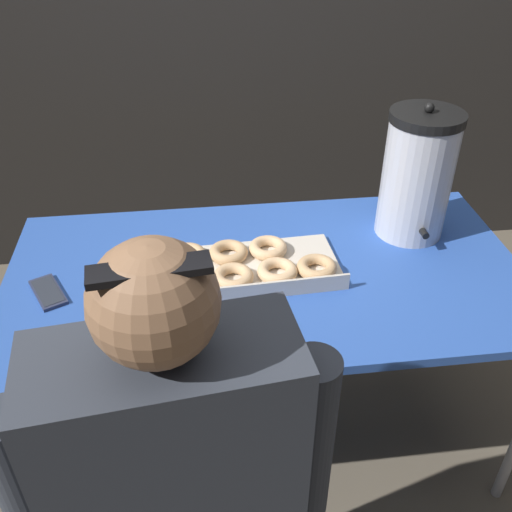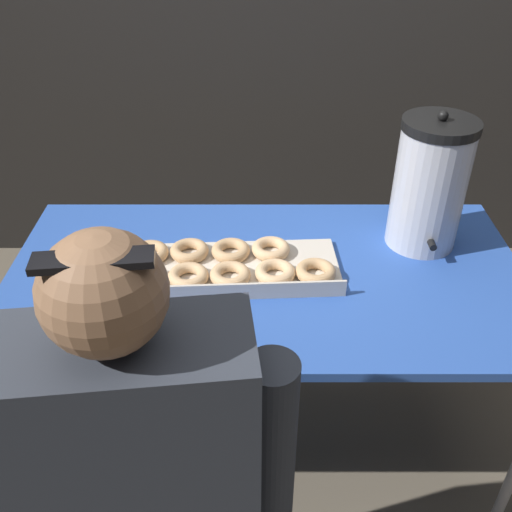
{
  "view_description": "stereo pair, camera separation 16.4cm",
  "coord_description": "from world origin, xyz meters",
  "px_view_note": "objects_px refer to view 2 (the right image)",
  "views": [
    {
      "loc": [
        -0.19,
        -1.34,
        1.71
      ],
      "look_at": [
        -0.03,
        0.0,
        0.77
      ],
      "focal_mm": 40.0,
      "sensor_mm": 36.0,
      "label": 1
    },
    {
      "loc": [
        -0.03,
        -1.35,
        1.71
      ],
      "look_at": [
        -0.03,
        0.0,
        0.77
      ],
      "focal_mm": 40.0,
      "sensor_mm": 36.0,
      "label": 2
    }
  ],
  "objects_px": {
    "coffee_urn": "(430,185)",
    "person_seated": "(145,500)",
    "donut_box": "(226,266)",
    "cell_phone": "(53,277)"
  },
  "relations": [
    {
      "from": "person_seated",
      "to": "coffee_urn",
      "type": "bearing_deg",
      "value": -138.89
    },
    {
      "from": "donut_box",
      "to": "cell_phone",
      "type": "bearing_deg",
      "value": -179.76
    },
    {
      "from": "coffee_urn",
      "to": "person_seated",
      "type": "height_order",
      "value": "person_seated"
    },
    {
      "from": "donut_box",
      "to": "person_seated",
      "type": "height_order",
      "value": "person_seated"
    },
    {
      "from": "coffee_urn",
      "to": "cell_phone",
      "type": "bearing_deg",
      "value": -169.99
    },
    {
      "from": "person_seated",
      "to": "donut_box",
      "type": "bearing_deg",
      "value": -109.1
    },
    {
      "from": "cell_phone",
      "to": "donut_box",
      "type": "bearing_deg",
      "value": -23.28
    },
    {
      "from": "donut_box",
      "to": "cell_phone",
      "type": "distance_m",
      "value": 0.5
    },
    {
      "from": "coffee_urn",
      "to": "donut_box",
      "type": "bearing_deg",
      "value": -164.49
    },
    {
      "from": "donut_box",
      "to": "person_seated",
      "type": "distance_m",
      "value": 0.69
    }
  ]
}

